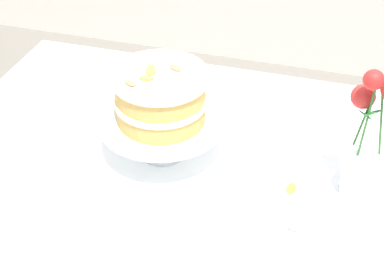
{
  "coord_description": "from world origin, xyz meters",
  "views": [
    {
      "loc": [
        0.24,
        -0.98,
        1.61
      ],
      "look_at": [
        -0.06,
        0.02,
        0.86
      ],
      "focal_mm": 54.69,
      "sensor_mm": 36.0,
      "label": 1
    }
  ],
  "objects_px": {
    "cake_stand": "(162,125)",
    "flower_vase": "(366,145)",
    "layer_cake": "(161,96)",
    "teacup": "(272,223)",
    "dining_table": "(210,215)"
  },
  "relations": [
    {
      "from": "cake_stand",
      "to": "layer_cake",
      "type": "bearing_deg",
      "value": 165.85
    },
    {
      "from": "cake_stand",
      "to": "teacup",
      "type": "height_order",
      "value": "cake_stand"
    },
    {
      "from": "cake_stand",
      "to": "flower_vase",
      "type": "xyz_separation_m",
      "value": [
        0.45,
        -0.0,
        0.04
      ]
    },
    {
      "from": "dining_table",
      "to": "teacup",
      "type": "xyz_separation_m",
      "value": [
        0.15,
        -0.1,
        0.11
      ]
    },
    {
      "from": "dining_table",
      "to": "flower_vase",
      "type": "distance_m",
      "value": 0.39
    },
    {
      "from": "layer_cake",
      "to": "teacup",
      "type": "bearing_deg",
      "value": -31.21
    },
    {
      "from": "layer_cake",
      "to": "flower_vase",
      "type": "distance_m",
      "value": 0.46
    },
    {
      "from": "flower_vase",
      "to": "teacup",
      "type": "relative_size",
      "value": 2.5
    },
    {
      "from": "dining_table",
      "to": "cake_stand",
      "type": "distance_m",
      "value": 0.24
    },
    {
      "from": "layer_cake",
      "to": "teacup",
      "type": "distance_m",
      "value": 0.37
    },
    {
      "from": "cake_stand",
      "to": "flower_vase",
      "type": "bearing_deg",
      "value": -0.42
    },
    {
      "from": "dining_table",
      "to": "flower_vase",
      "type": "relative_size",
      "value": 4.48
    },
    {
      "from": "teacup",
      "to": "dining_table",
      "type": "bearing_deg",
      "value": 147.62
    },
    {
      "from": "dining_table",
      "to": "flower_vase",
      "type": "height_order",
      "value": "flower_vase"
    },
    {
      "from": "cake_stand",
      "to": "teacup",
      "type": "distance_m",
      "value": 0.35
    }
  ]
}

